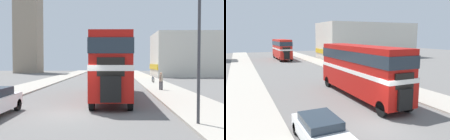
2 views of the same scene
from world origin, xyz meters
The scene contains 9 objects.
ground_plane centered at (0.00, 0.00, 0.00)m, with size 120.00×120.00×0.00m, color slate.
sidewalk_right centered at (6.75, 0.00, 0.06)m, with size 3.50×120.00×0.12m.
double_decker_bus centered at (1.84, 5.68, 2.53)m, with size 2.38×10.98×4.26m.
bus_distant centered at (1.21, 36.98, 2.51)m, with size 2.41×10.09×4.23m.
pedestrian_walking centered at (6.15, 9.92, 1.00)m, with size 0.32×0.32×1.56m.
bicycle_on_pavement centered at (6.64, 17.74, 0.48)m, with size 0.05×1.76×0.78m.
street_lamp centered at (5.41, -2.20, 3.96)m, with size 0.36×0.36×5.86m.
church_tower centered at (-18.37, 46.61, 15.94)m, with size 5.76×5.76×31.27m.
shop_building_block centered at (19.70, 33.44, 3.88)m, with size 21.19×9.82×7.75m.
Camera 1 is at (2.05, -12.23, 2.61)m, focal length 40.00 mm.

